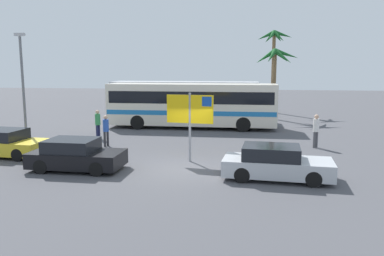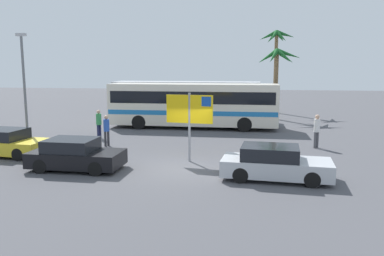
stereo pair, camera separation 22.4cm
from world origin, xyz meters
name	(u,v)px [view 1 (the left image)]	position (x,y,z in m)	size (l,w,h in m)	color
ground	(181,169)	(0.00, 0.00, 0.00)	(120.00, 120.00, 0.00)	#4C4C51
bus_front_coach	(192,103)	(-1.10, 11.39, 1.78)	(11.93, 2.66, 3.17)	silver
bus_rear_coach	(185,99)	(-2.24, 15.33, 1.78)	(11.93, 2.66, 3.17)	silver
ferry_sign	(191,112)	(0.25, 1.42, 2.33)	(2.19, 0.34, 3.20)	gray
car_silver	(276,163)	(3.94, -0.96, 0.64)	(4.33, 2.10, 1.32)	#B7BABF
car_yellow	(5,143)	(-8.98, 1.26, 0.64)	(4.11, 2.17, 1.32)	yellow
car_black	(76,155)	(-4.42, -0.71, 0.64)	(3.93, 1.93, 1.32)	black
pedestrian_by_bus	(106,128)	(-4.88, 4.20, 1.02)	(0.32, 0.32, 1.73)	#2D2D33
pedestrian_crossing_lot	(98,122)	(-6.21, 6.37, 1.05)	(0.32, 0.32, 1.76)	#1E2347
pedestrian_near_sign	(316,128)	(6.54, 5.40, 1.09)	(0.32, 0.32, 1.83)	#4C4C51
lamp_post_left_side	(23,84)	(-9.53, 4.03, 3.41)	(0.56, 0.20, 6.18)	slate
palm_tree_seaside	(275,62)	(5.05, 17.04, 4.80)	(3.62, 3.65, 5.88)	brown
palm_tree_inland	(274,47)	(5.27, 21.84, 6.23)	(3.37, 3.08, 7.78)	brown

